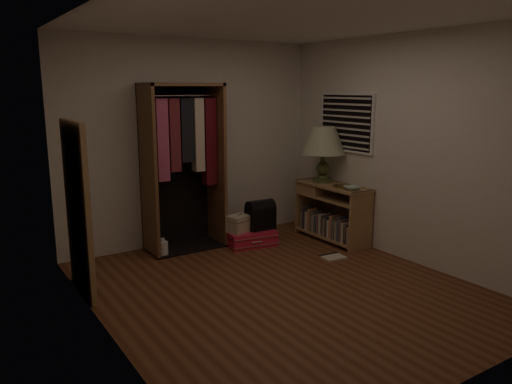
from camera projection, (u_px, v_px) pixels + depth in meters
ground at (282, 289)px, 5.04m from camera, size 4.00×4.00×0.00m
room_walls at (288, 140)px, 4.80m from camera, size 3.52×4.02×2.60m
console_bookshelf at (330, 210)px, 6.63m from camera, size 0.42×1.12×0.75m
open_wardrobe at (186, 153)px, 6.13m from camera, size 1.03×0.50×2.05m
floor_mirror at (78, 209)px, 4.78m from camera, size 0.06×0.80×1.70m
pink_suitcase at (250, 237)px, 6.45m from camera, size 0.69×0.54×0.19m
train_case at (240, 223)px, 6.35m from camera, size 0.36×0.30×0.23m
black_bag at (260, 214)px, 6.45m from camera, size 0.36×0.24×0.38m
table_lamp at (323, 142)px, 6.59m from camera, size 0.78×0.78×0.74m
brass_tray at (343, 186)px, 6.37m from camera, size 0.35×0.35×0.02m
ceramic_bowl at (352, 188)px, 6.17m from camera, size 0.25×0.25×0.05m
white_jug at (163, 249)px, 6.00m from camera, size 0.13×0.13×0.22m
floor_book at (332, 257)px, 5.96m from camera, size 0.28×0.24×0.02m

